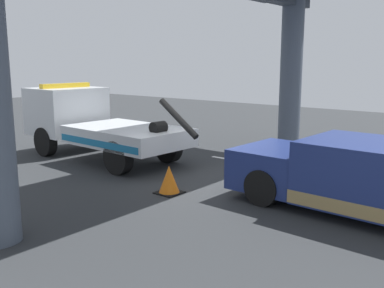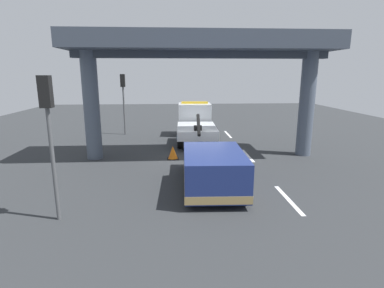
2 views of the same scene
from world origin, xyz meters
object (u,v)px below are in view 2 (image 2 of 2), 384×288
at_px(traffic_light_far, 123,91).
at_px(traffic_cone_orange, 173,153).
at_px(tow_truck_white, 195,122).
at_px(towed_van_green, 212,168).
at_px(traffic_light_near, 49,117).

relative_size(traffic_light_far, traffic_cone_orange, 6.23).
bearing_deg(tow_truck_white, traffic_cone_orange, 162.73).
distance_m(traffic_light_far, traffic_cone_orange, 8.28).
distance_m(towed_van_green, traffic_light_near, 6.10).
bearing_deg(traffic_cone_orange, traffic_light_near, 151.74).
height_order(traffic_light_near, traffic_light_far, traffic_light_far).
bearing_deg(towed_van_green, traffic_light_far, 24.58).
xyz_separation_m(traffic_light_far, traffic_cone_orange, (-6.93, -3.53, -2.86)).
distance_m(traffic_light_near, traffic_cone_orange, 7.98).
height_order(towed_van_green, traffic_light_far, traffic_light_far).
bearing_deg(towed_van_green, tow_truck_white, -0.17).
distance_m(towed_van_green, traffic_cone_orange, 4.46).
bearing_deg(traffic_light_far, tow_truck_white, -110.35).
relative_size(traffic_light_near, traffic_light_far, 0.99).
bearing_deg(traffic_light_far, towed_van_green, -155.42).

